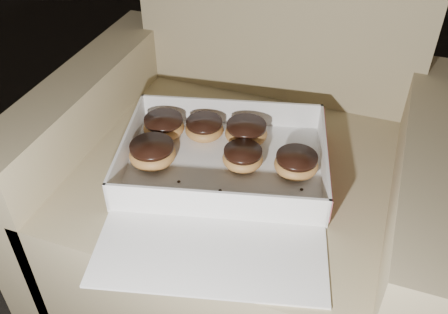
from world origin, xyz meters
TOP-DOWN VIEW (x-y plane):
  - armchair at (0.78, 0.11)m, footprint 0.89×0.75m
  - bakery_box at (0.77, -0.03)m, footprint 0.53×0.58m
  - donut_a at (0.91, 0.04)m, footprint 0.09×0.09m
  - donut_b at (0.68, 0.10)m, footprint 0.09×0.09m
  - donut_c at (0.59, 0.07)m, footprint 0.09×0.09m
  - donut_d at (0.61, -0.03)m, footprint 0.10×0.10m
  - donut_e at (0.78, 0.11)m, footprint 0.10×0.10m
  - donut_f at (0.80, 0.03)m, footprint 0.09×0.09m
  - crumb_a at (0.69, -0.07)m, footprint 0.01×0.01m
  - crumb_b at (0.94, -0.01)m, footprint 0.01×0.01m
  - crumb_c at (0.78, -0.07)m, footprint 0.01×0.01m
  - crumb_d at (0.63, -0.04)m, footprint 0.01×0.01m

SIDE VIEW (x-z plane):
  - armchair at x=0.78m, z-range -0.17..0.76m
  - crumb_a at x=0.69m, z-range 0.42..0.43m
  - crumb_b at x=0.94m, z-range 0.42..0.43m
  - crumb_c at x=0.78m, z-range 0.42..0.43m
  - crumb_d at x=0.63m, z-range 0.42..0.43m
  - bakery_box at x=0.77m, z-range 0.39..0.46m
  - donut_f at x=0.80m, z-range 0.42..0.47m
  - donut_b at x=0.68m, z-range 0.42..0.47m
  - donut_a at x=0.91m, z-range 0.42..0.47m
  - donut_c at x=0.59m, z-range 0.42..0.47m
  - donut_e at x=0.78m, z-range 0.42..0.47m
  - donut_d at x=0.61m, z-range 0.42..0.47m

